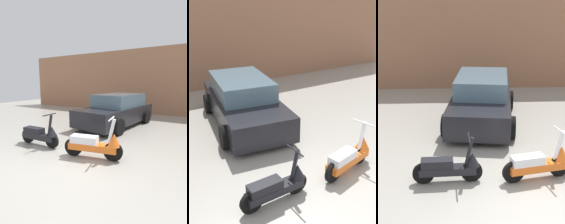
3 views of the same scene
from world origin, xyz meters
The scene contains 5 objects.
ground_plane centered at (0.00, 0.00, 0.00)m, with size 28.00×28.00×0.00m, color #9E998E.
wall_back centered at (0.00, 8.44, 2.05)m, with size 19.60×0.12×4.09m, color #9E6B4C.
scooter_front_left centered at (-1.45, 0.77, 0.37)m, with size 1.49×0.53×1.04m.
scooter_front_right centered at (0.48, 0.83, 0.39)m, with size 1.55×0.67×1.10m.
car_rear_left centered at (-0.52, 4.50, 0.68)m, with size 2.46×4.41×1.43m.
Camera 2 is at (-3.64, -3.07, 3.79)m, focal length 45.00 mm.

